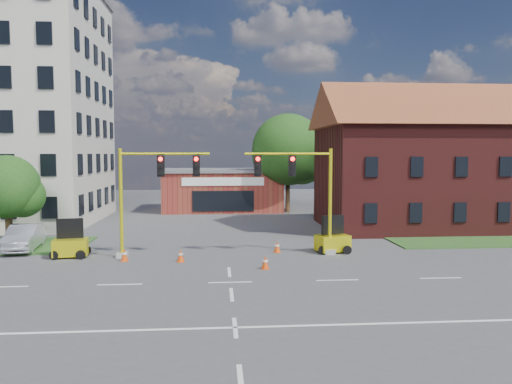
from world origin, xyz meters
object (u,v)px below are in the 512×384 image
(signal_mast_east, at_px, (302,188))
(trailer_west, at_px, (70,246))
(trailer_east, at_px, (333,241))
(pickup_white, at_px, (379,219))
(signal_mast_west, at_px, (150,189))

(signal_mast_east, distance_m, trailer_west, 13.70)
(trailer_east, height_order, pickup_white, trailer_east)
(signal_mast_east, height_order, pickup_white, signal_mast_east)
(signal_mast_east, distance_m, trailer_east, 3.83)
(signal_mast_west, relative_size, trailer_east, 2.89)
(signal_mast_east, height_order, trailer_east, signal_mast_east)
(signal_mast_east, xyz_separation_m, pickup_white, (7.58, 9.04, -3.09))
(signal_mast_east, relative_size, trailer_west, 2.92)
(pickup_white, bearing_deg, trailer_east, 155.27)
(pickup_white, bearing_deg, signal_mast_west, 127.87)
(signal_mast_west, bearing_deg, signal_mast_east, 0.00)
(signal_mast_west, distance_m, signal_mast_east, 8.71)
(trailer_east, bearing_deg, signal_mast_west, 166.45)
(trailer_west, bearing_deg, signal_mast_east, -9.59)
(trailer_west, distance_m, pickup_white, 22.64)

